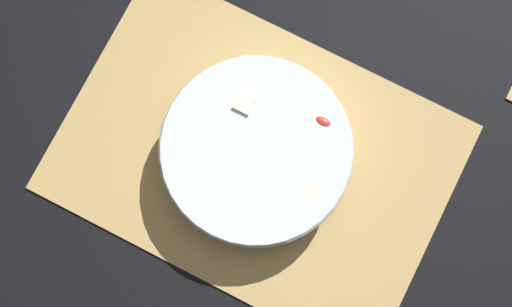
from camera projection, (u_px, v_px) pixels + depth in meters
ground_plane at (256, 157)px, 0.95m from camera, size 6.00×6.00×0.00m
bamboo_mat_center at (256, 157)px, 0.95m from camera, size 0.50×0.35×0.01m
fruit_salad_bowl at (256, 152)px, 0.91m from camera, size 0.25×0.25×0.06m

